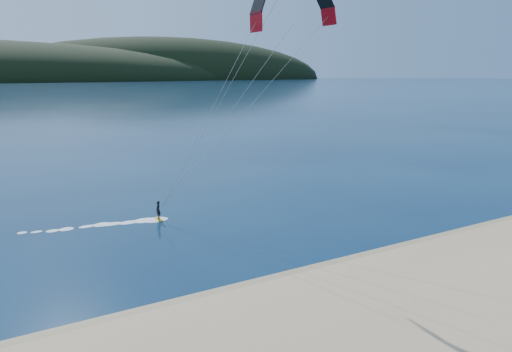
# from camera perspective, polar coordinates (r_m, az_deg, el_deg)

# --- Properties ---
(ground) EXTENTS (1800.00, 1800.00, 0.00)m
(ground) POSITION_cam_1_polar(r_m,az_deg,el_deg) (21.68, 2.14, -19.67)
(ground) COLOR #081E3D
(ground) RESTS_ON ground
(wet_sand) EXTENTS (220.00, 2.50, 0.10)m
(wet_sand) POSITION_cam_1_polar(r_m,az_deg,el_deg) (25.08, -3.43, -14.76)
(wet_sand) COLOR #8F7753
(wet_sand) RESTS_ON ground
(kitesurfer_near) EXTENTS (24.67, 6.58, 18.27)m
(kitesurfer_near) POSITION_cam_1_polar(r_m,az_deg,el_deg) (37.44, 3.71, 17.35)
(kitesurfer_near) COLOR gold
(kitesurfer_near) RESTS_ON ground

